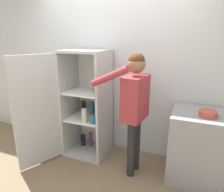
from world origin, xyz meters
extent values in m
plane|color=#7A664C|center=(0.00, 0.00, 0.00)|extent=(12.00, 12.00, 0.00)
cube|color=silver|center=(0.00, 0.98, 1.27)|extent=(7.00, 0.06, 2.55)
cube|color=#B7BABC|center=(-0.33, 0.64, 0.02)|extent=(0.62, 0.58, 0.04)
cube|color=#B7BABC|center=(-0.33, 0.64, 1.59)|extent=(0.62, 0.58, 0.04)
cube|color=white|center=(-0.33, 0.91, 0.80)|extent=(0.62, 0.03, 1.53)
cube|color=#B7BABC|center=(-0.62, 0.64, 0.80)|extent=(0.03, 0.58, 1.53)
cube|color=#B7BABC|center=(-0.04, 0.64, 0.80)|extent=(0.04, 0.58, 1.53)
cube|color=white|center=(-0.33, 0.64, 0.58)|extent=(0.55, 0.51, 0.02)
cube|color=white|center=(-0.33, 0.64, 0.99)|extent=(0.55, 0.51, 0.02)
cube|color=#B7BABC|center=(-0.80, 0.08, 0.80)|extent=(0.32, 0.58, 1.53)
cylinder|color=teal|center=(-0.15, 0.46, 0.65)|extent=(0.08, 0.08, 0.13)
cylinder|color=#1E5123|center=(-0.13, 0.66, 0.68)|extent=(0.05, 0.05, 0.19)
cylinder|color=teal|center=(-0.34, 0.79, 0.68)|extent=(0.08, 0.08, 0.19)
cylinder|color=beige|center=(-0.28, 0.44, 0.69)|extent=(0.08, 0.08, 0.21)
cylinder|color=black|center=(-0.12, 0.60, 0.14)|extent=(0.08, 0.08, 0.21)
cylinder|color=#723884|center=(-0.35, 0.74, 0.15)|extent=(0.05, 0.05, 0.24)
cylinder|color=black|center=(-0.49, 0.79, 0.69)|extent=(0.07, 0.07, 0.19)
cylinder|color=beige|center=(-0.13, 0.82, 0.66)|extent=(0.06, 0.06, 0.14)
cylinder|color=black|center=(-0.48, 0.71, 0.13)|extent=(0.08, 0.08, 0.18)
cylinder|color=#1E5123|center=(-0.18, 0.78, 1.06)|extent=(0.07, 0.07, 0.10)
cylinder|color=#262628|center=(0.46, 0.33, 0.39)|extent=(0.10, 0.10, 0.78)
cylinder|color=#262628|center=(0.49, 0.49, 0.39)|extent=(0.10, 0.10, 0.78)
cube|color=#9E3338|center=(0.48, 0.41, 1.05)|extent=(0.28, 0.43, 0.55)
sphere|color=#8C6647|center=(0.48, 0.41, 1.47)|extent=(0.21, 0.21, 0.21)
sphere|color=#4C2D19|center=(0.48, 0.41, 1.51)|extent=(0.20, 0.20, 0.20)
cylinder|color=#9E3338|center=(0.21, 0.22, 1.34)|extent=(0.51, 0.15, 0.29)
cylinder|color=#9E3338|center=(0.51, 0.64, 1.03)|extent=(0.08, 0.08, 0.52)
cube|color=gray|center=(1.23, 0.61, 0.45)|extent=(0.64, 0.64, 0.90)
cylinder|color=#B24738|center=(1.31, 0.51, 0.93)|extent=(0.20, 0.20, 0.07)
camera|label=1|loc=(1.09, -1.87, 1.77)|focal=32.00mm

